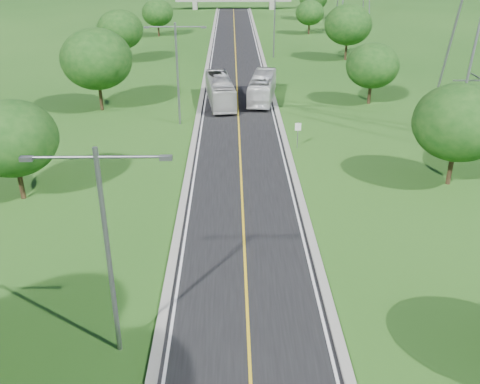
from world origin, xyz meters
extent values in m
plane|color=#1B4814|center=(0.00, 60.00, 0.00)|extent=(260.00, 260.00, 0.00)
cube|color=black|center=(0.00, 66.00, 0.03)|extent=(8.00, 150.00, 0.06)
cube|color=gray|center=(-4.25, 66.00, 0.11)|extent=(0.50, 150.00, 0.22)
cube|color=gray|center=(4.25, 66.00, 0.11)|extent=(0.50, 150.00, 0.22)
cylinder|color=slate|center=(5.20, 38.00, 1.20)|extent=(0.08, 0.08, 2.40)
cube|color=white|center=(5.20, 37.97, 2.00)|extent=(0.55, 0.04, 0.70)
cube|color=gray|center=(-10.00, 140.00, 1.00)|extent=(1.20, 3.00, 2.00)
cube|color=gray|center=(10.00, 140.00, 1.00)|extent=(1.20, 3.00, 2.00)
cylinder|color=slate|center=(-6.00, 12.00, 5.00)|extent=(0.22, 0.22, 10.00)
cylinder|color=slate|center=(-7.40, 12.00, 9.60)|extent=(2.80, 0.12, 0.12)
cylinder|color=slate|center=(-4.60, 12.00, 9.60)|extent=(2.80, 0.12, 0.12)
cube|color=slate|center=(-8.70, 12.00, 9.55)|extent=(0.50, 0.25, 0.18)
cube|color=slate|center=(-3.30, 12.00, 9.55)|extent=(0.50, 0.25, 0.18)
cylinder|color=slate|center=(-6.00, 45.00, 5.00)|extent=(0.22, 0.22, 10.00)
cylinder|color=slate|center=(-7.40, 45.00, 9.60)|extent=(2.80, 0.12, 0.12)
cylinder|color=slate|center=(-4.60, 45.00, 9.60)|extent=(2.80, 0.12, 0.12)
cube|color=slate|center=(-8.70, 45.00, 9.55)|extent=(0.50, 0.25, 0.18)
cube|color=slate|center=(-3.30, 45.00, 9.55)|extent=(0.50, 0.25, 0.18)
cylinder|color=slate|center=(6.00, 78.00, 5.00)|extent=(0.22, 0.22, 10.00)
cylinder|color=black|center=(-16.00, 28.00, 1.35)|extent=(0.36, 0.36, 2.70)
ellipsoid|color=#123E11|center=(-16.00, 28.00, 4.65)|extent=(6.30, 6.30, 5.36)
cylinder|color=black|center=(-15.00, 50.00, 1.62)|extent=(0.36, 0.36, 3.24)
ellipsoid|color=#123E11|center=(-15.00, 50.00, 5.58)|extent=(7.56, 7.56, 6.43)
cylinder|color=black|center=(-17.00, 74.00, 1.44)|extent=(0.36, 0.36, 2.88)
ellipsoid|color=#123E11|center=(-17.00, 74.00, 4.96)|extent=(6.72, 6.72, 5.71)
cylinder|color=black|center=(-14.50, 98.00, 1.26)|extent=(0.36, 0.36, 2.52)
ellipsoid|color=#123E11|center=(-14.50, 98.00, 4.34)|extent=(5.88, 5.88, 5.00)
cylinder|color=black|center=(16.00, 30.00, 1.44)|extent=(0.36, 0.36, 2.88)
ellipsoid|color=#123E11|center=(16.00, 30.00, 4.96)|extent=(6.72, 6.72, 5.71)
cylinder|color=black|center=(15.00, 52.00, 1.26)|extent=(0.36, 0.36, 2.52)
ellipsoid|color=#123E11|center=(15.00, 52.00, 4.34)|extent=(5.88, 5.88, 5.00)
cylinder|color=black|center=(17.00, 76.00, 1.53)|extent=(0.36, 0.36, 3.06)
ellipsoid|color=#123E11|center=(17.00, 76.00, 5.27)|extent=(7.14, 7.14, 6.07)
cylinder|color=black|center=(14.50, 100.00, 1.17)|extent=(0.36, 0.36, 2.34)
ellipsoid|color=#123E11|center=(14.50, 100.00, 4.03)|extent=(5.46, 5.46, 4.64)
cylinder|color=black|center=(18.00, 120.00, 1.35)|extent=(0.36, 0.36, 2.70)
imported|color=silver|center=(2.87, 53.54, 1.53)|extent=(3.97, 10.79, 2.94)
imported|color=silver|center=(-2.00, 52.19, 1.55)|extent=(3.75, 10.94, 2.99)
camera|label=1|loc=(-0.74, -7.34, 17.33)|focal=40.00mm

